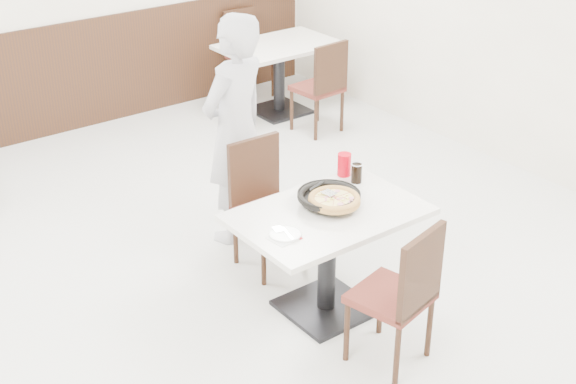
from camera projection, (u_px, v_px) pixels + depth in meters
floor at (263, 283)px, 5.69m from camera, size 7.00×7.00×0.00m
wall_right at (554, 21)px, 6.66m from camera, size 0.04×7.00×2.80m
wainscot_back at (58, 80)px, 7.91m from camera, size 5.90×0.03×1.10m
main_table at (327, 262)px, 5.25m from camera, size 1.23×0.85×0.75m
chair_near at (391, 293)px, 4.75m from camera, size 0.50×0.50×0.95m
chair_far at (270, 208)px, 5.69m from camera, size 0.43×0.43×0.95m
trivet at (338, 204)px, 5.13m from camera, size 0.11×0.11×0.04m
pizza_pan at (329, 199)px, 5.13m from camera, size 0.39×0.39×0.01m
pizza at (334, 201)px, 5.07m from camera, size 0.35×0.35×0.02m
pizza_server at (329, 193)px, 5.10m from camera, size 0.08×0.10×0.00m
napkin at (283, 238)px, 4.77m from camera, size 0.17×0.17×0.00m
side_plate at (285, 234)px, 4.80m from camera, size 0.20×0.20×0.01m
fork at (288, 233)px, 4.79m from camera, size 0.05×0.16×0.00m
cola_glass at (357, 173)px, 5.42m from camera, size 0.08×0.08×0.13m
red_cup at (344, 165)px, 5.51m from camera, size 0.10×0.10×0.16m
diner_person at (235, 130)px, 5.92m from camera, size 0.74×0.59×1.76m
bg_table_right at (279, 78)px, 8.48m from camera, size 1.29×0.94×0.75m
bg_chair_right_near at (317, 86)px, 7.98m from camera, size 0.45×0.45×0.95m
bg_chair_right_far at (250, 55)px, 8.89m from camera, size 0.42×0.42×0.95m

